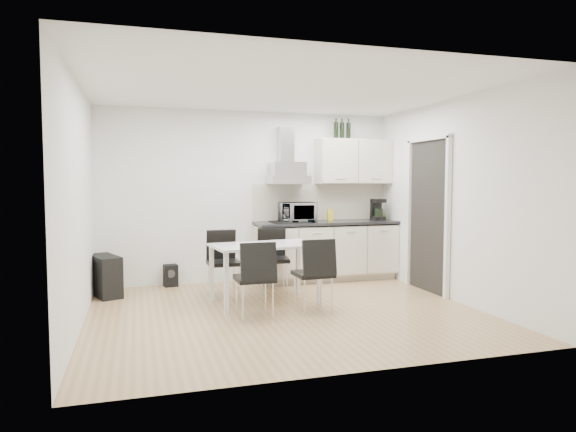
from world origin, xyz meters
name	(u,v)px	position (x,y,z in m)	size (l,w,h in m)	color
ground	(286,312)	(0.00, 0.00, 0.00)	(4.50, 4.50, 0.00)	tan
wall_back	(249,197)	(0.00, 2.00, 1.30)	(4.50, 0.10, 2.60)	white
wall_front	(356,213)	(0.00, -2.00, 1.30)	(4.50, 0.10, 2.60)	white
wall_left	(78,205)	(-2.25, 0.00, 1.30)	(0.10, 4.00, 2.60)	white
wall_right	(453,200)	(2.25, 0.00, 1.30)	(0.10, 4.00, 2.60)	white
ceiling	(286,89)	(0.00, 0.00, 2.60)	(4.50, 4.50, 0.00)	white
doorway	(427,217)	(2.21, 0.55, 1.05)	(0.08, 1.04, 2.10)	white
kitchenette	(328,227)	(1.19, 1.73, 0.83)	(2.22, 0.64, 2.52)	beige
dining_table	(265,251)	(-0.12, 0.53, 0.66)	(1.40, 0.90, 0.75)	white
chair_far_left	(224,264)	(-0.56, 1.04, 0.44)	(0.44, 0.50, 0.88)	black
chair_far_right	(273,260)	(0.14, 1.12, 0.44)	(0.44, 0.50, 0.88)	black
chair_near_left	(255,279)	(-0.41, -0.14, 0.44)	(0.44, 0.50, 0.88)	black
chair_near_right	(313,275)	(0.32, -0.06, 0.44)	(0.44, 0.50, 0.88)	black
guitar_amp	(105,276)	(-2.09, 1.51, 0.28)	(0.50, 0.71, 0.55)	black
floor_speaker	(171,275)	(-1.21, 1.90, 0.16)	(0.19, 0.17, 0.32)	black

